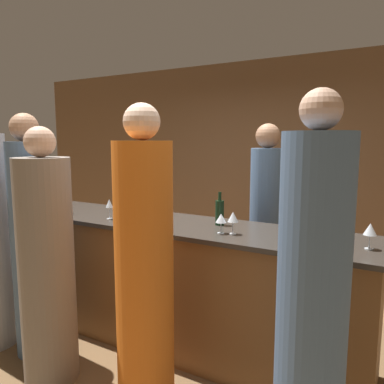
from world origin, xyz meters
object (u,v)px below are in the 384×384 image
(guest_2, at_px, (47,267))
(guest_3, at_px, (31,243))
(guest_1, at_px, (144,270))
(guest_4, at_px, (312,310))
(bartender, at_px, (265,229))
(wine_bottle_0, at_px, (220,212))

(guest_2, height_order, guest_3, guest_3)
(guest_1, relative_size, guest_4, 1.00)
(bartender, relative_size, wine_bottle_0, 7.02)
(guest_4, bearing_deg, guest_3, 177.43)
(guest_1, height_order, wine_bottle_0, guest_1)
(bartender, distance_m, guest_3, 2.06)
(guest_4, height_order, wine_bottle_0, guest_4)
(bartender, height_order, guest_4, guest_4)
(guest_4, bearing_deg, guest_1, 176.53)
(bartender, xyz_separation_m, guest_3, (-1.42, -1.49, 0.02))
(guest_3, height_order, guest_4, guest_4)
(guest_2, bearing_deg, guest_1, 9.92)
(guest_2, distance_m, guest_3, 0.43)
(guest_1, bearing_deg, guest_3, 178.26)
(wine_bottle_0, bearing_deg, guest_1, -98.56)
(bartender, height_order, wine_bottle_0, bartender)
(guest_2, xyz_separation_m, wine_bottle_0, (0.89, 0.97, 0.32))
(guest_2, relative_size, wine_bottle_0, 6.81)
(guest_2, xyz_separation_m, guest_4, (1.81, 0.07, 0.08))
(guest_1, bearing_deg, bartender, 79.73)
(guest_2, bearing_deg, wine_bottle_0, 47.49)
(guest_4, xyz_separation_m, wine_bottle_0, (-0.93, 0.90, 0.24))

